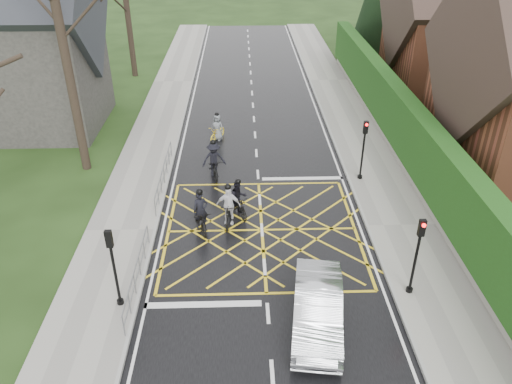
{
  "coord_description": "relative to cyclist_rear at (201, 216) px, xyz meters",
  "views": [
    {
      "loc": [
        -0.8,
        -17.59,
        12.27
      ],
      "look_at": [
        -0.22,
        1.02,
        1.3
      ],
      "focal_mm": 35.0,
      "sensor_mm": 36.0,
      "label": 1
    }
  ],
  "objects": [
    {
      "name": "road",
      "position": [
        2.6,
        -0.21,
        -0.62
      ],
      "size": [
        9.0,
        80.0,
        0.01
      ],
      "primitive_type": "cube",
      "color": "black",
      "rests_on": "ground"
    },
    {
      "name": "traffic_light_se",
      "position": [
        7.7,
        -4.42,
        1.04
      ],
      "size": [
        0.24,
        0.31,
        3.21
      ],
      "rotation": [
        0.0,
        0.0,
        3.14
      ],
      "color": "black",
      "rests_on": "ground"
    },
    {
      "name": "railing_north",
      "position": [
        -2.05,
        3.79,
        0.16
      ],
      "size": [
        0.05,
        6.04,
        1.03
      ],
      "color": "slate",
      "rests_on": "ground"
    },
    {
      "name": "cyclist_back",
      "position": [
        1.6,
        1.06,
        0.05
      ],
      "size": [
        1.17,
        1.84,
        1.79
      ],
      "rotation": [
        0.0,
        0.0,
        0.41
      ],
      "color": "black",
      "rests_on": "ground"
    },
    {
      "name": "church",
      "position": [
        -10.94,
        11.79,
        4.3
      ],
      "size": [
        8.8,
        7.8,
        11.0
      ],
      "color": "#2D2B28",
      "rests_on": "ground"
    },
    {
      "name": "tree_near",
      "position": [
        -6.4,
        5.79,
        7.29
      ],
      "size": [
        9.24,
        9.24,
        11.44
      ],
      "color": "black",
      "rests_on": "ground"
    },
    {
      "name": "cyclist_rear",
      "position": [
        0.0,
        0.0,
        0.0
      ],
      "size": [
        1.19,
        2.09,
        1.92
      ],
      "rotation": [
        0.0,
        0.0,
        0.27
      ],
      "color": "black",
      "rests_on": "ground"
    },
    {
      "name": "car",
      "position": [
        4.19,
        -5.78,
        0.11
      ],
      "size": [
        2.15,
        4.61,
        1.46
      ],
      "primitive_type": "imported",
      "rotation": [
        0.0,
        0.0,
        -0.14
      ],
      "color": "silver",
      "rests_on": "ground"
    },
    {
      "name": "sidewalk_left",
      "position": [
        -3.4,
        -0.21,
        -0.55
      ],
      "size": [
        3.0,
        80.0,
        0.15
      ],
      "primitive_type": "cube",
      "color": "gray",
      "rests_on": "ground"
    },
    {
      "name": "stone_wall",
      "position": [
        10.35,
        5.79,
        -0.27
      ],
      "size": [
        0.5,
        38.0,
        0.7
      ],
      "primitive_type": "cube",
      "color": "slate",
      "rests_on": "ground"
    },
    {
      "name": "ground",
      "position": [
        2.6,
        -0.21,
        -0.62
      ],
      "size": [
        120.0,
        120.0,
        0.0
      ],
      "primitive_type": "plane",
      "color": "black",
      "rests_on": "ground"
    },
    {
      "name": "cyclist_lead",
      "position": [
        0.37,
        9.14,
        -0.04
      ],
      "size": [
        1.26,
        1.84,
        1.7
      ],
      "rotation": [
        0.0,
        0.0,
        -0.41
      ],
      "color": "gold",
      "rests_on": "ground"
    },
    {
      "name": "railing_south",
      "position": [
        -2.05,
        -3.71,
        0.16
      ],
      "size": [
        0.05,
        5.04,
        1.03
      ],
      "color": "slate",
      "rests_on": "ground"
    },
    {
      "name": "traffic_light_ne",
      "position": [
        7.7,
        3.98,
        1.04
      ],
      "size": [
        0.24,
        0.31,
        3.21
      ],
      "rotation": [
        0.0,
        0.0,
        3.14
      ],
      "color": "black",
      "rests_on": "ground"
    },
    {
      "name": "conifer",
      "position": [
        13.35,
        25.79,
        4.37
      ],
      "size": [
        4.6,
        4.6,
        10.0
      ],
      "color": "black",
      "rests_on": "ground"
    },
    {
      "name": "traffic_light_sw",
      "position": [
        -2.5,
        -4.71,
        1.04
      ],
      "size": [
        0.24,
        0.31,
        3.21
      ],
      "color": "black",
      "rests_on": "ground"
    },
    {
      "name": "house_far",
      "position": [
        17.35,
        17.79,
        3.74
      ],
      "size": [
        9.8,
        8.8,
        10.3
      ],
      "color": "brown",
      "rests_on": "ground"
    },
    {
      "name": "sidewalk_right",
      "position": [
        8.6,
        -0.21,
        -0.55
      ],
      "size": [
        3.0,
        80.0,
        0.15
      ],
      "primitive_type": "cube",
      "color": "gray",
      "rests_on": "ground"
    },
    {
      "name": "cyclist_mid",
      "position": [
        0.37,
        4.71,
        0.11
      ],
      "size": [
        1.3,
        2.17,
        2.01
      ],
      "rotation": [
        0.0,
        0.0,
        0.19
      ],
      "color": "black",
      "rests_on": "ground"
    },
    {
      "name": "cyclist_front",
      "position": [
        1.17,
        0.34,
        0.1
      ],
      "size": [
        1.08,
        1.98,
        1.95
      ],
      "rotation": [
        0.0,
        0.0,
        -0.08
      ],
      "color": "black",
      "rests_on": "ground"
    },
    {
      "name": "hedge",
      "position": [
        10.35,
        5.79,
        1.48
      ],
      "size": [
        0.9,
        38.0,
        2.8
      ],
      "primitive_type": "cube",
      "color": "#1A3B10",
      "rests_on": "stone_wall"
    }
  ]
}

